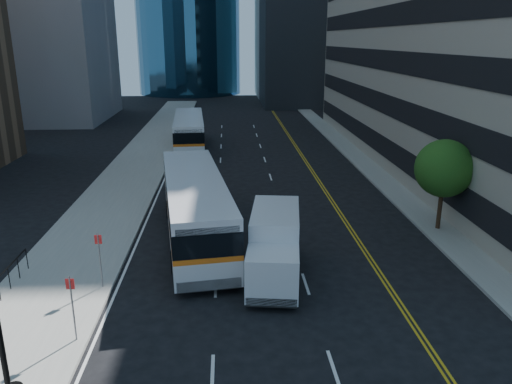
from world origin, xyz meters
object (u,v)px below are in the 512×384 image
street_tree (444,169)px  bus_rear (189,131)px  bus_front (195,206)px  box_truck (275,245)px  lamp_post (1,343)px

street_tree → bus_rear: size_ratio=0.40×
bus_rear → bus_front: bearing=-89.0°
bus_front → bus_rear: (-1.95, 23.60, -0.13)m
street_tree → bus_rear: (-15.60, 23.17, -1.88)m
bus_front → box_truck: (3.81, -4.83, -0.32)m
bus_front → bus_rear: bearing=86.8°
street_tree → bus_rear: 28.00m
lamp_post → bus_rear: size_ratio=0.36×
bus_front → bus_rear: size_ratio=1.08×
street_tree → lamp_post: street_tree is taller
lamp_post → bus_front: 14.27m
bus_rear → box_truck: bearing=-82.3°
street_tree → box_truck: 11.35m
bus_rear → street_tree: bearing=-59.8°
lamp_post → bus_rear: (2.40, 37.17, -0.96)m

